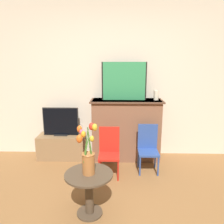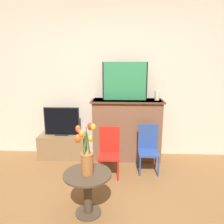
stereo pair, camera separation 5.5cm
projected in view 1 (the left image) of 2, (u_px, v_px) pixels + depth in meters
The scene contains 10 objects.
wall_back at pixel (112, 78), 3.71m from camera, with size 8.00×0.06×2.70m.
fireplace_mantel at pixel (126, 129), 3.67m from camera, with size 1.17×0.44×1.01m.
painting at pixel (124, 81), 3.50m from camera, with size 0.72×0.03×0.61m.
mantel_candle at pixel (156, 95), 3.53m from camera, with size 0.08×0.08×0.16m.
tv_stand at pixel (62, 146), 3.76m from camera, with size 0.78×0.37×0.40m.
tv_monitor at pixel (61, 122), 3.67m from camera, with size 0.60×0.12×0.48m.
chair_red at pixel (109, 150), 3.15m from camera, with size 0.30×0.30×0.70m.
chair_blue at pixel (148, 146), 3.28m from camera, with size 0.30×0.30×0.70m.
side_table at pixel (89, 188), 2.32m from camera, with size 0.51×0.51×0.48m.
vase_tulips at pixel (88, 155), 2.23m from camera, with size 0.20×0.20×0.54m.
Camera 1 is at (0.09, -1.61, 1.62)m, focal length 35.00 mm.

